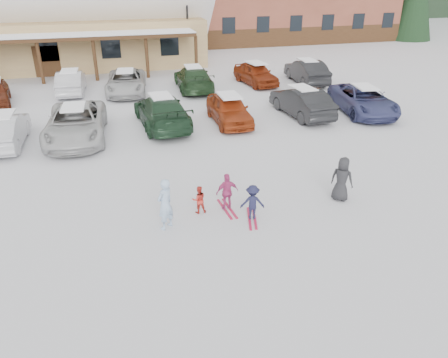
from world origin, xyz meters
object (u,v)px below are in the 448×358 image
object	(u,v)px
child_navy	(252,202)
parked_car_11	(193,78)
parked_car_5	(302,102)
bystander_dark	(342,179)
parked_car_12	(256,74)
parked_car_13	(307,71)
day_lodge	(19,14)
parked_car_9	(71,82)
parked_car_10	(126,82)
child_magenta	(227,192)
parked_car_6	(363,100)
lamp_post	(188,24)
parked_car_1	(4,130)
parked_car_2	(76,123)
toddler_red	(199,200)
adult_skier	(165,204)
parked_car_3	(162,111)
parked_car_4	(229,109)

from	to	relation	value
child_navy	parked_car_11	xyz separation A→B (m)	(1.53, 16.51, 0.16)
parked_car_5	bystander_dark	bearing A→B (deg)	68.83
parked_car_12	parked_car_13	world-z (taller)	parked_car_13
day_lodge	parked_car_13	distance (m)	22.87
child_navy	parked_car_9	xyz separation A→B (m)	(-6.13, 17.65, 0.13)
parked_car_10	child_magenta	bearing A→B (deg)	-75.88
parked_car_5	parked_car_6	size ratio (longest dim) A/B	0.89
lamp_post	parked_car_1	world-z (taller)	lamp_post
parked_car_2	parked_car_6	world-z (taller)	parked_car_2
toddler_red	bystander_dark	distance (m)	4.92
lamp_post	parked_car_13	distance (m)	10.63
toddler_red	day_lodge	bearing A→B (deg)	-71.91
lamp_post	parked_car_2	bearing A→B (deg)	-118.68
adult_skier	parked_car_11	distance (m)	16.87
bystander_dark	parked_car_11	distance (m)	16.20
parked_car_1	parked_car_3	world-z (taller)	parked_car_3
toddler_red	parked_car_10	world-z (taller)	parked_car_10
parked_car_1	parked_car_6	world-z (taller)	parked_car_6
parked_car_12	parked_car_3	bearing A→B (deg)	-144.75
parked_car_6	parked_car_11	bearing A→B (deg)	144.34
parked_car_12	child_magenta	bearing A→B (deg)	-120.59
parked_car_4	parked_car_10	bearing A→B (deg)	122.59
lamp_post	parked_car_6	world-z (taller)	lamp_post
day_lodge	parked_car_10	size ratio (longest dim) A/B	5.67
parked_car_1	parked_car_4	size ratio (longest dim) A/B	1.03
day_lodge	parked_car_2	size ratio (longest dim) A/B	5.16
lamp_post	parked_car_2	world-z (taller)	lamp_post
parked_car_6	parked_car_13	bearing A→B (deg)	97.26
child_magenta	parked_car_5	world-z (taller)	parked_car_5
day_lodge	child_navy	size ratio (longest dim) A/B	24.64
adult_skier	child_magenta	world-z (taller)	adult_skier
parked_car_4	parked_car_6	bearing A→B (deg)	-1.81
adult_skier	parked_car_3	size ratio (longest dim) A/B	0.31
child_magenta	adult_skier	bearing A→B (deg)	11.74
adult_skier	bystander_dark	world-z (taller)	adult_skier
parked_car_6	parked_car_11	distance (m)	10.84
bystander_dark	parked_car_2	world-z (taller)	bystander_dark
parked_car_13	child_magenta	bearing A→B (deg)	59.86
adult_skier	day_lodge	bearing A→B (deg)	-115.40
child_magenta	parked_car_2	xyz separation A→B (m)	(-4.97, 8.22, 0.13)
lamp_post	parked_car_5	world-z (taller)	lamp_post
parked_car_6	parked_car_13	xyz separation A→B (m)	(-0.00, 7.23, 0.05)
parked_car_1	parked_car_11	size ratio (longest dim) A/B	0.84
parked_car_5	parked_car_9	size ratio (longest dim) A/B	1.07
child_navy	parked_car_1	xyz separation A→B (m)	(-8.64, 9.00, 0.13)
parked_car_3	parked_car_5	size ratio (longest dim) A/B	1.16
parked_car_4	parked_car_5	xyz separation A→B (m)	(4.08, 0.12, 0.04)
parked_car_13	parked_car_4	bearing A→B (deg)	45.37
child_navy	bystander_dark	xyz separation A→B (m)	(3.35, 0.41, 0.19)
child_magenta	parked_car_5	xyz separation A→B (m)	(6.60, 8.75, 0.12)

